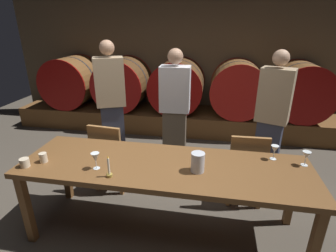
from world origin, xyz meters
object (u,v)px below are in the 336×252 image
object	(u,v)px
wine_glass_right	(306,156)
wine_glass_left	(95,158)
guest_right	(272,117)
guest_center	(175,113)
wine_glass_center	(275,149)
wine_barrel_right	(238,88)
guest_left	(112,106)
candle_center	(109,171)
chair_left	(110,153)
cup_left	(25,163)
wine_barrel_far_left	(72,81)
pitcher	(198,162)
wine_barrel_left	(123,84)
wine_barrel_center	(177,86)
chair_right	(246,165)
cup_right	(43,158)
dining_table	(165,171)
wine_barrel_far_right	(300,91)

from	to	relation	value
wine_glass_right	wine_glass_left	bearing A→B (deg)	-168.06
guest_right	wine_glass_right	xyz separation A→B (m)	(0.11, -1.02, 0.01)
guest_center	wine_glass_center	distance (m)	1.41
wine_barrel_right	guest_left	world-z (taller)	guest_left
candle_center	wine_glass_right	world-z (taller)	candle_center
chair_left	candle_center	bearing A→B (deg)	118.09
cup_left	guest_center	bearing A→B (deg)	51.97
wine_glass_left	wine_glass_center	distance (m)	1.63
guest_left	cup_left	xyz separation A→B (m)	(-0.26, -1.45, -0.09)
wine_barrel_far_left	guest_left	distance (m)	2.12
pitcher	wine_glass_left	xyz separation A→B (m)	(-0.88, -0.12, 0.02)
pitcher	wine_glass_left	size ratio (longest dim) A/B	1.14
guest_left	guest_right	distance (m)	2.10
pitcher	wine_glass_right	distance (m)	0.98
wine_barrel_far_left	wine_barrel_left	world-z (taller)	same
wine_barrel_center	chair_right	distance (m)	2.40
chair_right	guest_center	xyz separation A→B (m)	(-0.90, 0.56, 0.37)
wine_barrel_far_left	guest_center	xyz separation A→B (m)	(2.32, -1.55, 0.00)
candle_center	cup_right	bearing A→B (deg)	169.75
guest_left	candle_center	size ratio (longest dim) A/B	8.86
guest_left	pitcher	bearing A→B (deg)	112.57
guest_left	wine_barrel_left	bearing A→B (deg)	-98.89
chair_right	wine_glass_left	size ratio (longest dim) A/B	5.76
wine_barrel_right	wine_barrel_center	bearing A→B (deg)	180.00
wine_barrel_center	cup_left	distance (m)	3.13
candle_center	wine_glass_left	bearing A→B (deg)	147.68
chair_left	chair_right	world-z (taller)	same
wine_glass_left	cup_left	size ratio (longest dim) A/B	1.84
wine_barrel_center	wine_glass_center	bearing A→B (deg)	-62.58
pitcher	wine_glass_left	bearing A→B (deg)	-172.52
chair_right	wine_glass_left	distance (m)	1.65
dining_table	wine_glass_center	xyz separation A→B (m)	(0.99, 0.28, 0.17)
wine_barrel_center	pitcher	distance (m)	2.85
chair_left	wine_glass_right	bearing A→B (deg)	173.69
wine_barrel_right	guest_right	bearing A→B (deg)	-77.82
cup_right	chair_right	bearing A→B (deg)	22.21
wine_barrel_center	cup_right	distance (m)	3.00
wine_barrel_far_right	wine_glass_center	distance (m)	2.61
wine_barrel_right	guest_right	distance (m)	1.53
chair_right	candle_center	xyz separation A→B (m)	(-1.22, -0.91, 0.34)
wine_barrel_left	candle_center	world-z (taller)	wine_barrel_left
wine_barrel_far_left	wine_glass_left	xyz separation A→B (m)	(1.83, -2.91, 0.02)
guest_right	wine_glass_left	bearing A→B (deg)	60.16
pitcher	chair_right	bearing A→B (deg)	53.83
wine_barrel_far_left	wine_barrel_right	distance (m)	3.22
wine_barrel_left	cup_left	xyz separation A→B (m)	(0.13, -2.99, -0.04)
guest_right	candle_center	xyz separation A→B (m)	(-1.55, -1.51, -0.03)
wine_barrel_left	wine_barrel_far_right	bearing A→B (deg)	0.00
wine_barrel_far_right	guest_left	size ratio (longest dim) A/B	0.55
candle_center	wine_barrel_center	bearing A→B (deg)	87.45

